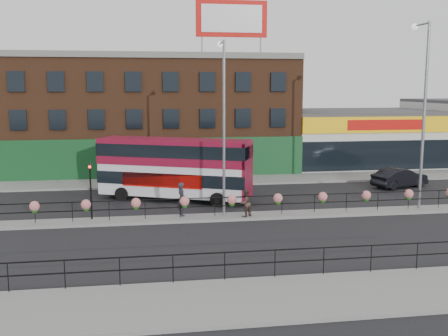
{
  "coord_description": "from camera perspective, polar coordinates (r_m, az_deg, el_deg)",
  "views": [
    {
      "loc": [
        -5.01,
        -29.32,
        7.56
      ],
      "look_at": [
        0.0,
        3.0,
        2.5
      ],
      "focal_mm": 42.0,
      "sensor_mm": 36.0,
      "label": 1
    }
  ],
  "objects": [
    {
      "name": "median",
      "position": [
        30.67,
        0.86,
        -5.33
      ],
      "size": [
        60.0,
        1.6,
        0.15
      ],
      "primitive_type": "cube",
      "color": "gray",
      "rests_on": "ground"
    },
    {
      "name": "pedestrian_b",
      "position": [
        30.26,
        2.35,
        -3.82
      ],
      "size": [
        1.32,
        1.3,
        1.61
      ],
      "primitive_type": "imported",
      "rotation": [
        0.0,
        0.0,
        3.68
      ],
      "color": "#433029",
      "rests_on": "median"
    },
    {
      "name": "car",
      "position": [
        41.98,
        18.59,
        -1.0
      ],
      "size": [
        4.52,
        5.59,
        1.5
      ],
      "primitive_type": "imported",
      "rotation": [
        0.0,
        0.0,
        1.92
      ],
      "color": "black",
      "rests_on": "ground"
    },
    {
      "name": "median_railing",
      "position": [
        30.45,
        0.87,
        -3.56
      ],
      "size": [
        30.04,
        0.56,
        1.23
      ],
      "color": "black",
      "rests_on": "median"
    },
    {
      "name": "brick_building",
      "position": [
        49.35,
        -7.67,
        5.89
      ],
      "size": [
        25.0,
        12.21,
        10.3
      ],
      "color": "brown",
      "rests_on": "ground"
    },
    {
      "name": "traffic_light_median",
      "position": [
        30.3,
        -14.35,
        -1.16
      ],
      "size": [
        0.15,
        0.28,
        3.65
      ],
      "color": "black",
      "rests_on": "median"
    },
    {
      "name": "pedestrian_a",
      "position": [
        30.53,
        -4.63,
        -3.4
      ],
      "size": [
        0.99,
        0.88,
        1.96
      ],
      "primitive_type": "imported",
      "rotation": [
        0.0,
        0.0,
        1.88
      ],
      "color": "#23222C",
      "rests_on": "median"
    },
    {
      "name": "supermarket",
      "position": [
        53.74,
        14.27,
        3.28
      ],
      "size": [
        15.0,
        12.25,
        5.3
      ],
      "color": "silver",
      "rests_on": "ground"
    },
    {
      "name": "billboard",
      "position": [
        45.29,
        0.84,
        15.93
      ],
      "size": [
        6.0,
        0.29,
        4.4
      ],
      "color": "#BB0B06",
      "rests_on": "brick_building"
    },
    {
      "name": "yellow_line_inner",
      "position": [
        21.61,
        5.27,
        -11.7
      ],
      "size": [
        60.0,
        0.1,
        0.01
      ],
      "primitive_type": "cube",
      "color": "gold",
      "rests_on": "ground"
    },
    {
      "name": "lamp_column_east",
      "position": [
        34.17,
        20.8,
        7.04
      ],
      "size": [
        0.41,
        1.98,
        11.31
      ],
      "color": "slate",
      "rests_on": "median"
    },
    {
      "name": "south_pavement",
      "position": [
        19.52,
        6.96,
        -13.82
      ],
      "size": [
        60.0,
        4.0,
        0.15
      ],
      "primitive_type": "cube",
      "color": "gray",
      "rests_on": "ground"
    },
    {
      "name": "double_decker_bus",
      "position": [
        35.15,
        -5.37,
        0.57
      ],
      "size": [
        10.37,
        6.41,
        4.16
      ],
      "color": "silver",
      "rests_on": "ground"
    },
    {
      "name": "north_pavement",
      "position": [
        42.29,
        -1.87,
        -1.4
      ],
      "size": [
        60.0,
        4.0,
        0.15
      ],
      "primitive_type": "cube",
      "color": "gray",
      "rests_on": "ground"
    },
    {
      "name": "ground",
      "position": [
        30.69,
        0.86,
        -5.47
      ],
      "size": [
        120.0,
        120.0,
        0.0
      ],
      "primitive_type": "plane",
      "color": "black",
      "rests_on": "ground"
    },
    {
      "name": "lamp_column_west",
      "position": [
        30.14,
        -0.08,
        6.03
      ],
      "size": [
        0.36,
        1.76,
        10.05
      ],
      "color": "slate",
      "rests_on": "median"
    },
    {
      "name": "yellow_line_outer",
      "position": [
        21.45,
        5.39,
        -11.87
      ],
      "size": [
        60.0,
        0.1,
        0.01
      ],
      "primitive_type": "cube",
      "color": "gold",
      "rests_on": "ground"
    },
    {
      "name": "south_railing",
      "position": [
        20.54,
        0.08,
        -9.94
      ],
      "size": [
        20.04,
        0.05,
        1.12
      ],
      "color": "black",
      "rests_on": "south_pavement"
    }
  ]
}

